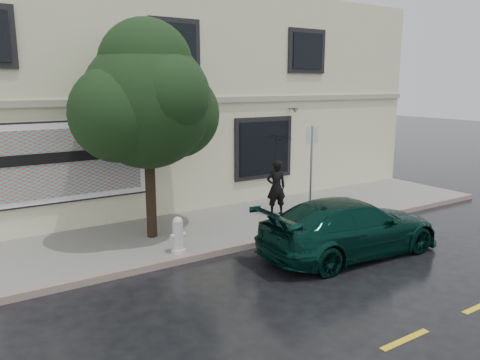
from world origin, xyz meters
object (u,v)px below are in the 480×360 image
car (350,227)px  pedestrian (276,188)px  fire_hydrant (178,235)px  street_tree (147,104)px

car → pedestrian: bearing=-2.0°
car → fire_hydrant: car is taller
car → pedestrian: 3.41m
car → pedestrian: pedestrian is taller
car → fire_hydrant: 4.16m
pedestrian → fire_hydrant: 4.21m
car → street_tree: (-3.70, 3.46, 2.90)m
pedestrian → fire_hydrant: (-3.95, -1.39, -0.42)m
car → street_tree: 5.84m
pedestrian → fire_hydrant: pedestrian is taller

